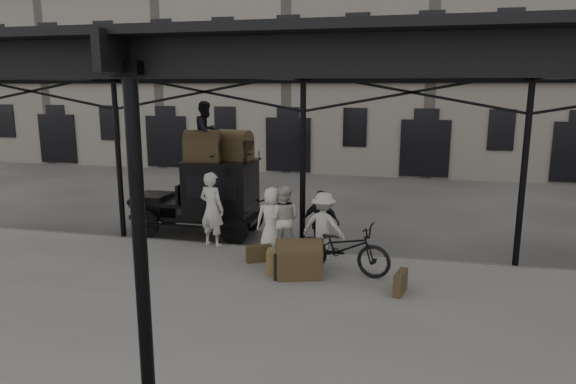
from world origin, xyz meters
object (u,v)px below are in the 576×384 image
porter_official (321,222)px  steamer_trunk_platform (299,261)px  taxi (211,194)px  steamer_trunk_roof_near (203,148)px  porter_left (212,209)px  bicycle (342,248)px

porter_official → steamer_trunk_platform: bearing=89.9°
taxi → steamer_trunk_roof_near: 1.35m
steamer_trunk_platform → steamer_trunk_roof_near: bearing=122.4°
steamer_trunk_platform → porter_official: bearing=65.8°
porter_left → bicycle: (3.50, -1.19, -0.39)m
taxi → porter_official: 3.64m
taxi → porter_left: (0.56, -1.33, -0.09)m
steamer_trunk_platform → taxi: bearing=119.3°
porter_left → bicycle: bearing=178.4°
porter_official → steamer_trunk_platform: size_ratio=1.63×
bicycle → porter_official: bearing=42.0°
porter_left → steamer_trunk_roof_near: bearing=-42.1°
taxi → porter_left: size_ratio=1.89×
bicycle → steamer_trunk_roof_near: (-4.14, 2.26, 1.81)m
steamer_trunk_roof_near → steamer_trunk_platform: (3.27, -2.74, -2.03)m
taxi → bicycle: size_ratio=1.68×
steamer_trunk_roof_near → steamer_trunk_platform: 4.72m
porter_left → bicycle: porter_left is taller
porter_left → steamer_trunk_roof_near: size_ratio=2.01×
porter_left → steamer_trunk_platform: 3.17m
porter_official → taxi: bearing=-15.0°
porter_official → steamer_trunk_roof_near: steamer_trunk_roof_near is taller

